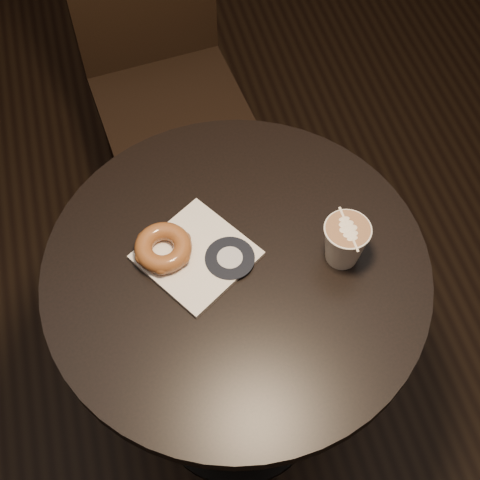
# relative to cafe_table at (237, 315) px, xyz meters

# --- Properties ---
(cafe_table) EXTENTS (0.70, 0.70, 0.75)m
(cafe_table) POSITION_rel_cafe_table_xyz_m (0.00, 0.00, 0.00)
(cafe_table) COLOR black
(cafe_table) RESTS_ON ground
(chair) EXTENTS (0.42, 0.42, 0.97)m
(chair) POSITION_rel_cafe_table_xyz_m (-0.01, 0.81, -0.01)
(chair) COLOR black
(chair) RESTS_ON ground
(pastry_bag) EXTENTS (0.24, 0.24, 0.01)m
(pastry_bag) POSITION_rel_cafe_table_xyz_m (-0.06, 0.04, 0.20)
(pastry_bag) COLOR white
(pastry_bag) RESTS_ON cafe_table
(doughnut) EXTENTS (0.10, 0.10, 0.03)m
(doughnut) POSITION_rel_cafe_table_xyz_m (-0.12, 0.06, 0.22)
(doughnut) COLOR brown
(doughnut) RESTS_ON pastry_bag
(latte_cup) EXTENTS (0.08, 0.08, 0.09)m
(latte_cup) POSITION_rel_cafe_table_xyz_m (0.19, -0.03, 0.25)
(latte_cup) COLOR white
(latte_cup) RESTS_ON cafe_table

